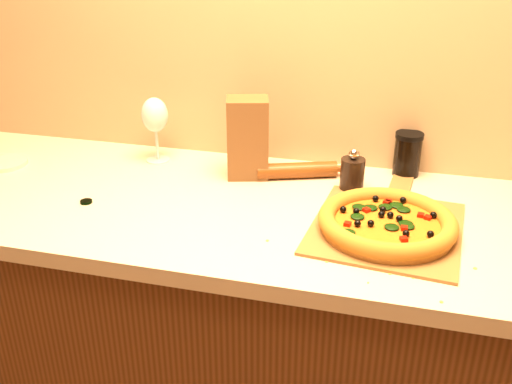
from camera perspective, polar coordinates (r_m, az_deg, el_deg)
name	(u,v)px	position (r m, az deg, el deg)	size (l,w,h in m)	color
cabinet	(286,355)	(1.69, 3.02, -16.01)	(2.80, 0.65, 0.86)	#47270F
countertop	(290,216)	(1.44, 3.42, -2.39)	(2.84, 0.68, 0.04)	beige
pizza_peel	(387,225)	(1.38, 12.99, -3.23)	(0.37, 0.52, 0.01)	brown
pizza	(387,223)	(1.34, 12.96, -3.01)	(0.31, 0.31, 0.04)	#A8612A
bottle_cap	(86,202)	(1.52, -16.62, -0.93)	(0.03, 0.03, 0.01)	black
pepper_grinder	(352,174)	(1.53, 9.61, 1.83)	(0.06, 0.06, 0.12)	black
rolling_pin	(297,170)	(1.60, 4.09, 2.17)	(0.31, 0.13, 0.04)	#562E0E
wine_glass	(155,117)	(1.70, -10.09, 7.42)	(0.08, 0.08, 0.19)	silver
paper_bag	(248,138)	(1.58, -0.85, 5.42)	(0.11, 0.09, 0.22)	brown
dark_jar	(407,154)	(1.65, 14.91, 3.69)	(0.08, 0.08, 0.12)	black
side_plate	(4,163)	(1.84, -23.86, 2.66)	(0.13, 0.13, 0.01)	beige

